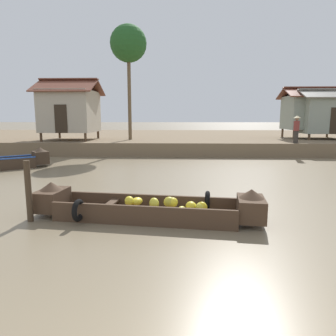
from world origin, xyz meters
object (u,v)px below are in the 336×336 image
Objects in this scene: banana_boat at (148,207)px; palm_tree_near at (128,45)px; stilt_house_left at (70,110)px; mooring_post at (28,191)px; vendor_person at (296,128)px; stilt_house_mid_left at (313,112)px; stilt_house_mid_right at (327,114)px.

banana_boat is 16.47m from palm_tree_near.
mooring_post is (4.10, -14.53, -2.18)m from stilt_house_left.
mooring_post is (-10.62, -12.35, -1.06)m from vendor_person.
mooring_post is (-13.50, -17.02, -2.11)m from stilt_house_mid_left.
vendor_person is (-3.57, -3.82, -0.85)m from stilt_house_mid_right.
stilt_house_mid_right is 0.57× the size of palm_tree_near.
vendor_person is at bearing -121.71° from stilt_house_mid_left.
stilt_house_mid_left is at bearing 51.58° from mooring_post.
stilt_house_mid_right is at bearing 5.03° from palm_tree_near.
stilt_house_mid_right is at bearing 5.14° from stilt_house_left.
vendor_person is at bearing -133.06° from stilt_house_mid_right.
palm_tree_near is at bearing -171.18° from stilt_house_mid_left.
palm_tree_near reaches higher than stilt_house_left.
stilt_house_left is 14.91m from vendor_person.
stilt_house_mid_left is at bearing 129.10° from stilt_house_mid_right.
banana_boat is at bearing -122.71° from stilt_house_mid_left.
palm_tree_near reaches higher than mooring_post.
stilt_house_mid_left reaches higher than banana_boat.
banana_boat is at bearing 5.77° from mooring_post.
banana_boat is 0.72× the size of palm_tree_near.
stilt_house_left reaches higher than stilt_house_mid_right.
stilt_house_mid_right is at bearing -50.90° from stilt_house_mid_left.
mooring_post is at bearing -74.25° from stilt_house_left.
stilt_house_mid_left reaches higher than vendor_person.
stilt_house_mid_right is 2.67× the size of vendor_person.
stilt_house_left is (-6.85, 14.25, 2.62)m from banana_boat.
banana_boat is at bearing -64.33° from stilt_house_left.
stilt_house_mid_left is (17.60, 2.49, -0.06)m from stilt_house_left.
palm_tree_near is at bearing 5.51° from stilt_house_left.
vendor_person is (7.86, 12.07, 1.50)m from banana_boat.
stilt_house_mid_right is 3.07× the size of mooring_post.
stilt_house_mid_left is 21.83m from mooring_post.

